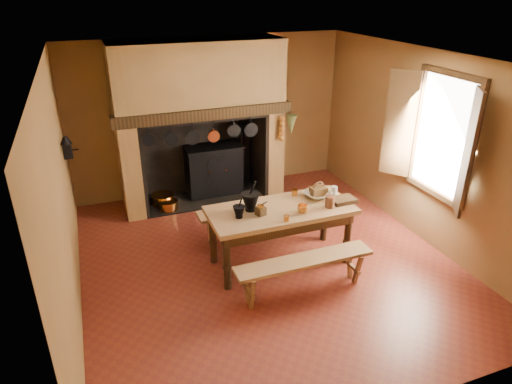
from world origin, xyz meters
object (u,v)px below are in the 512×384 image
iron_range (214,169)px  coffee_grinder (261,210)px  work_table (281,217)px  mixing_bowl (317,195)px  wicker_basket (318,191)px  bench_front (304,268)px

iron_range → coffee_grinder: iron_range is taller
work_table → mixing_bowl: (0.62, 0.12, 0.18)m
coffee_grinder → wicker_basket: size_ratio=0.77×
work_table → bench_front: size_ratio=1.10×
iron_range → bench_front: (0.21, -3.31, -0.11)m
mixing_bowl → wicker_basket: (0.05, 0.06, 0.03)m
work_table → bench_front: work_table is taller
iron_range → bench_front: bearing=-86.3°
iron_range → work_table: size_ratio=0.81×
coffee_grinder → mixing_bowl: 0.96m
wicker_basket → work_table: bearing=-165.3°
bench_front → coffee_grinder: size_ratio=10.27×
iron_range → bench_front: iron_range is taller
mixing_bowl → wicker_basket: wicker_basket is taller
work_table → mixing_bowl: 0.65m
wicker_basket → mixing_bowl: bearing=-127.4°
iron_range → mixing_bowl: 2.60m
bench_front → coffee_grinder: coffee_grinder is taller
mixing_bowl → iron_range: bearing=108.9°
bench_front → coffee_grinder: (-0.32, 0.67, 0.54)m
coffee_grinder → bench_front: bearing=-81.0°
work_table → mixing_bowl: mixing_bowl is taller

